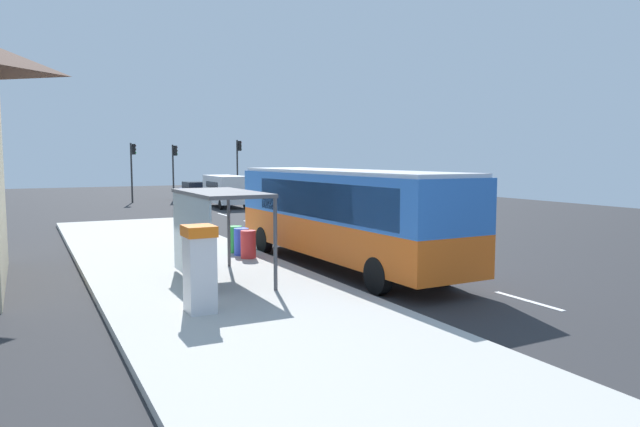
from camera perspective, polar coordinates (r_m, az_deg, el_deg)
The scene contains 21 objects.
ground_plane at distance 32.53m, azimuth -7.21°, elevation -0.95°, with size 56.00×92.00×0.04m, color #2D2D30.
sidewalk_platform at distance 19.29m, azimuth -12.98°, elevation -5.15°, with size 6.20×30.00×0.18m, color beige.
lane_stripe_seg_0 at distance 15.72m, azimuth 19.71°, elevation -8.07°, with size 0.16×2.20×0.01m, color silver.
lane_stripe_seg_1 at distance 19.40m, azimuth 8.85°, elevation -5.27°, with size 0.16×2.20×0.01m, color silver.
lane_stripe_seg_2 at distance 23.57m, azimuth 1.69°, elevation -3.29°, with size 0.16×2.20×0.01m, color silver.
lane_stripe_seg_3 at distance 28.01m, azimuth -3.24°, elevation -1.90°, with size 0.16×2.20×0.01m, color silver.
lane_stripe_seg_4 at distance 32.61m, azimuth -6.80°, elevation -0.88°, with size 0.16×2.20×0.01m, color silver.
lane_stripe_seg_5 at distance 37.32m, azimuth -9.47°, elevation -0.12°, with size 0.16×2.20×0.01m, color silver.
lane_stripe_seg_6 at distance 42.09m, azimuth -11.54°, elevation 0.48°, with size 0.16×2.20×0.01m, color silver.
lane_stripe_seg_7 at distance 46.91m, azimuth -13.18°, elevation 0.95°, with size 0.16×2.20×0.01m, color silver.
bus at distance 19.01m, azimuth 2.18°, elevation 0.17°, with size 2.81×11.07×3.21m.
white_van at distance 43.11m, azimuth -9.28°, elevation 2.41°, with size 2.13×5.25×2.30m.
sedan_near at distance 51.65m, azimuth -12.18°, elevation 2.25°, with size 1.89×4.42×1.52m.
ticket_machine at distance 13.20m, azimuth -11.71°, elevation -5.26°, with size 0.66×0.76×1.94m.
recycling_bin_red at distance 20.04m, azimuth -7.05°, elevation -3.02°, with size 0.52×0.52×0.95m, color red.
recycling_bin_blue at distance 20.69m, azimuth -7.72°, elevation -2.75°, with size 0.52×0.52×0.95m, color blue.
recycling_bin_green at distance 21.35m, azimuth -8.34°, elevation -2.51°, with size 0.52×0.52×0.95m, color green.
traffic_light_near_side at distance 50.29m, azimuth -8.01°, elevation 5.20°, with size 0.49×0.28×5.11m.
traffic_light_far_side at distance 48.95m, azimuth -17.90°, elevation 4.74°, with size 0.49×0.28×4.78m.
traffic_light_median at distance 50.42m, azimuth -14.11°, elevation 4.80°, with size 0.49×0.28×4.69m.
bus_shelter at distance 16.33m, azimuth -10.77°, elevation 0.10°, with size 1.80×4.00×2.50m.
Camera 1 is at (-10.97, -16.41, 3.61)m, focal length 32.63 mm.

